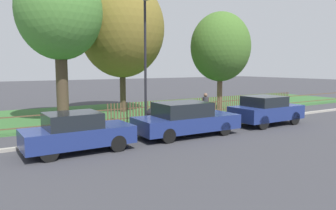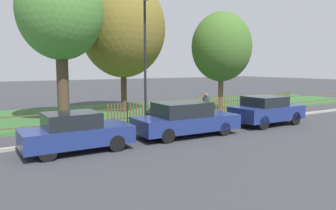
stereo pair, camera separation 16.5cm
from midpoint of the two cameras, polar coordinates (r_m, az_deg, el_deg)
name	(u,v)px [view 2 (the right image)]	position (r m, az deg, el deg)	size (l,w,h in m)	color
ground_plane	(249,122)	(18.14, 14.12, -2.88)	(120.00, 120.00, 0.00)	#38383D
kerb_stone	(247,121)	(18.19, 13.90, -2.65)	(33.59, 0.20, 0.12)	#9E998E
grass_strip	(174,107)	(23.81, 1.25, -0.41)	(33.59, 9.20, 0.01)	#33602D
park_fence	(215,106)	(20.08, 8.42, -0.20)	(33.59, 0.05, 1.14)	brown
parked_car_silver_hatchback	(76,132)	(11.85, -15.37, -4.55)	(3.75, 1.66, 1.39)	navy
parked_car_black_saloon	(185,119)	(14.05, 3.33, -2.46)	(4.60, 1.98, 1.46)	navy
parked_car_navy_estate	(266,110)	(17.38, 17.02, -0.87)	(3.82, 1.84, 1.47)	navy
covered_motorcycle	(162,112)	(16.94, -0.69, -1.25)	(1.89, 0.91, 0.99)	black
tree_nearest_kerb	(60,12)	(18.60, -18.03, 15.13)	(4.44, 4.44, 8.40)	#473828
tree_behind_motorcycle	(123,29)	(21.72, -7.65, 13.05)	(5.46, 5.46, 8.52)	#473828
tree_mid_park	(221,47)	(22.23, 9.51, 9.94)	(3.96, 3.96, 6.54)	brown
pedestrian_near_fence	(206,106)	(17.49, 6.86, -0.15)	(0.40, 0.40, 1.56)	#2D3351
street_lamp	(146,48)	(14.83, -3.52, 9.80)	(0.20, 0.79, 6.03)	black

